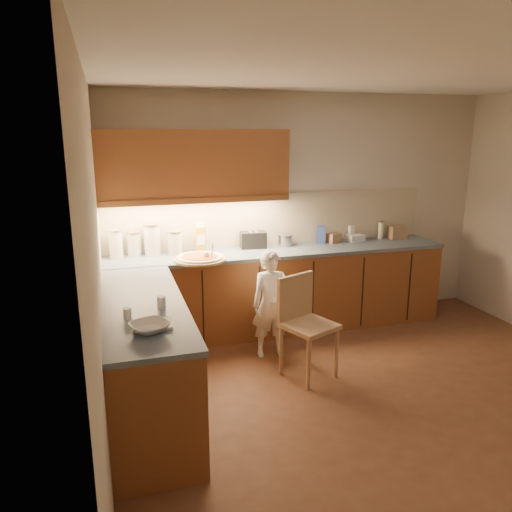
# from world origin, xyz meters

# --- Properties ---
(room) EXTENTS (4.54, 4.50, 2.62)m
(room) POSITION_xyz_m (0.00, 0.00, 1.68)
(room) COLOR #58321E
(room) RESTS_ON ground
(l_counter) EXTENTS (3.77, 2.62, 0.92)m
(l_counter) POSITION_xyz_m (-0.92, 1.25, 0.46)
(l_counter) COLOR brown
(l_counter) RESTS_ON ground
(backsplash) EXTENTS (3.75, 0.02, 0.58)m
(backsplash) POSITION_xyz_m (-0.38, 1.99, 1.21)
(backsplash) COLOR #C3B797
(backsplash) RESTS_ON l_counter
(upper_cabinets) EXTENTS (1.95, 0.36, 0.73)m
(upper_cabinets) POSITION_xyz_m (-1.27, 1.82, 1.85)
(upper_cabinets) COLOR brown
(upper_cabinets) RESTS_ON ground
(pizza_on_board) EXTENTS (0.52, 0.52, 0.21)m
(pizza_on_board) POSITION_xyz_m (-1.30, 1.49, 0.94)
(pizza_on_board) COLOR tan
(pizza_on_board) RESTS_ON l_counter
(child) EXTENTS (0.41, 0.28, 1.07)m
(child) POSITION_xyz_m (-0.68, 1.08, 0.53)
(child) COLOR white
(child) RESTS_ON ground
(wooden_chair) EXTENTS (0.54, 0.54, 0.92)m
(wooden_chair) POSITION_xyz_m (-0.52, 0.62, 0.54)
(wooden_chair) COLOR tan
(wooden_chair) RESTS_ON ground
(mixing_bowl) EXTENTS (0.33, 0.33, 0.06)m
(mixing_bowl) POSITION_xyz_m (-1.95, -0.21, 0.95)
(mixing_bowl) COLOR silver
(mixing_bowl) RESTS_ON l_counter
(canister_a) EXTENTS (0.15, 0.15, 0.29)m
(canister_a) POSITION_xyz_m (-2.10, 1.85, 1.07)
(canister_a) COLOR white
(canister_a) RESTS_ON l_counter
(canister_b) EXTENTS (0.15, 0.15, 0.26)m
(canister_b) POSITION_xyz_m (-1.92, 1.87, 1.05)
(canister_b) COLOR silver
(canister_b) RESTS_ON l_counter
(canister_c) EXTENTS (0.18, 0.18, 0.33)m
(canister_c) POSITION_xyz_m (-1.73, 1.86, 1.09)
(canister_c) COLOR silver
(canister_c) RESTS_ON l_counter
(canister_d) EXTENTS (0.15, 0.15, 0.25)m
(canister_d) POSITION_xyz_m (-1.50, 1.83, 1.05)
(canister_d) COLOR beige
(canister_d) RESTS_ON l_counter
(oil_jug) EXTENTS (0.12, 0.09, 0.32)m
(oil_jug) POSITION_xyz_m (-1.22, 1.87, 1.07)
(oil_jug) COLOR gold
(oil_jug) RESTS_ON l_counter
(toaster) EXTENTS (0.30, 0.19, 0.18)m
(toaster) POSITION_xyz_m (-0.63, 1.86, 1.01)
(toaster) COLOR black
(toaster) RESTS_ON l_counter
(steel_pot) EXTENTS (0.17, 0.17, 0.13)m
(steel_pot) POSITION_xyz_m (-0.26, 1.85, 0.99)
(steel_pot) COLOR #A7A7AC
(steel_pot) RESTS_ON l_counter
(blue_box) EXTENTS (0.12, 0.11, 0.20)m
(blue_box) POSITION_xyz_m (0.18, 1.86, 1.02)
(blue_box) COLOR #324697
(blue_box) RESTS_ON l_counter
(card_box_a) EXTENTS (0.18, 0.15, 0.11)m
(card_box_a) POSITION_xyz_m (0.34, 1.85, 0.97)
(card_box_a) COLOR #A67A59
(card_box_a) RESTS_ON l_counter
(white_bottle) EXTENTS (0.06, 0.06, 0.17)m
(white_bottle) POSITION_xyz_m (0.59, 1.91, 1.01)
(white_bottle) COLOR silver
(white_bottle) RESTS_ON l_counter
(flat_pack) EXTENTS (0.20, 0.15, 0.08)m
(flat_pack) POSITION_xyz_m (0.63, 1.86, 0.96)
(flat_pack) COLOR white
(flat_pack) RESTS_ON l_counter
(tall_jar) EXTENTS (0.07, 0.07, 0.21)m
(tall_jar) POSITION_xyz_m (0.97, 1.87, 1.03)
(tall_jar) COLOR white
(tall_jar) RESTS_ON l_counter
(card_box_b) EXTENTS (0.21, 0.17, 0.15)m
(card_box_b) POSITION_xyz_m (1.17, 1.83, 1.00)
(card_box_b) COLOR #A17B56
(card_box_b) RESTS_ON l_counter
(dough_cloth) EXTENTS (0.27, 0.22, 0.02)m
(dough_cloth) POSITION_xyz_m (-1.92, -0.12, 0.93)
(dough_cloth) COLOR white
(dough_cloth) RESTS_ON l_counter
(spice_jar_a) EXTENTS (0.06, 0.06, 0.08)m
(spice_jar_a) POSITION_xyz_m (-2.08, 0.07, 0.96)
(spice_jar_a) COLOR silver
(spice_jar_a) RESTS_ON l_counter
(spice_jar_b) EXTENTS (0.08, 0.08, 0.09)m
(spice_jar_b) POSITION_xyz_m (-1.83, 0.22, 0.96)
(spice_jar_b) COLOR white
(spice_jar_b) RESTS_ON l_counter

